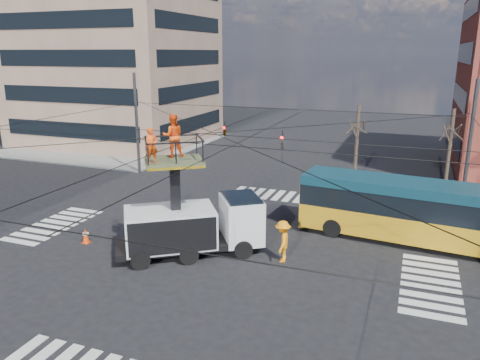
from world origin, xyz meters
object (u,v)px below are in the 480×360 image
at_px(traffic_cone, 86,236).
at_px(city_bus, 424,212).
at_px(utility_truck, 193,212).
at_px(flagger, 283,241).
at_px(worker_ground, 138,228).

bearing_deg(traffic_cone, city_bus, 20.41).
distance_m(utility_truck, flagger, 4.51).
bearing_deg(city_bus, worker_ground, -152.27).
xyz_separation_m(utility_truck, city_bus, (10.43, 5.20, -0.41)).
xyz_separation_m(utility_truck, flagger, (4.32, 0.65, -1.14)).
height_order(utility_truck, flagger, utility_truck).
distance_m(city_bus, traffic_cone, 17.35).
xyz_separation_m(worker_ground, flagger, (7.37, 0.74, 0.07)).
bearing_deg(flagger, worker_ground, -92.71).
height_order(worker_ground, flagger, flagger).
xyz_separation_m(utility_truck, traffic_cone, (-5.78, -0.83, -1.75)).
height_order(city_bus, worker_ground, city_bus).
relative_size(city_bus, traffic_cone, 16.36).
relative_size(traffic_cone, worker_ground, 0.42).
height_order(utility_truck, worker_ground, utility_truck).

